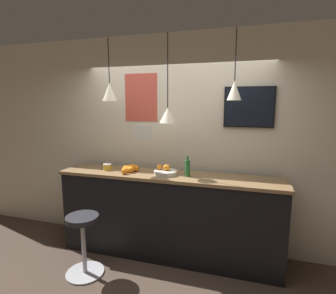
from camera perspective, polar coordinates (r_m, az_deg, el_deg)
ground_plane at (r=3.37m, az=-2.74°, el=-26.70°), size 14.00×14.00×0.00m
back_wall at (r=3.61m, az=1.72°, el=0.85°), size 8.00×0.06×2.90m
service_counter at (r=3.51m, az=0.00°, el=-14.67°), size 2.86×0.54×1.11m
bar_stool at (r=3.35m, az=-17.98°, el=-18.01°), size 0.44×0.44×0.72m
fruit_bowl at (r=3.31m, az=-0.58°, el=-5.35°), size 0.30×0.30×0.13m
orange_pile at (r=3.48m, az=-8.23°, el=-4.66°), size 0.21×0.29×0.09m
juice_bottle at (r=3.22m, az=4.26°, el=-4.54°), size 0.06×0.06×0.25m
spread_jar at (r=3.62m, az=-13.04°, el=-4.23°), size 0.11×0.11×0.09m
pendant_lamp_left at (r=3.50m, az=-12.57°, el=11.64°), size 0.19×0.19×0.78m
pendant_lamp_middle at (r=3.20m, az=-0.07°, el=7.04°), size 0.20×0.20×1.05m
pendant_lamp_right at (r=3.07m, az=14.23°, el=11.89°), size 0.16×0.16×0.78m
mounted_tv at (r=3.40m, az=17.22°, el=8.30°), size 0.60×0.04×0.50m
hanging_menu_board at (r=3.13m, az=-5.57°, el=3.28°), size 0.24×0.01×0.17m
wall_poster at (r=3.70m, az=-5.91°, el=10.65°), size 0.47×0.01×0.65m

